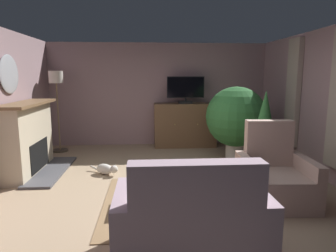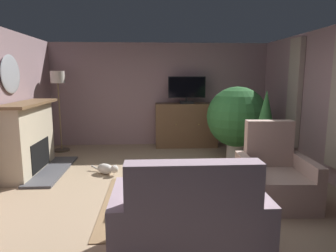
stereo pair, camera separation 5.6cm
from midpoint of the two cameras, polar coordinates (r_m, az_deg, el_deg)
name	(u,v)px [view 1 (the left image)]	position (r m, az deg, el deg)	size (l,w,h in m)	color
ground_plane	(167,191)	(4.78, -0.59, -12.28)	(6.01, 6.99, 0.04)	tan
wall_back	(158,94)	(7.69, -2.04, 6.00)	(6.01, 0.10, 2.56)	gray
curtain_panel_far	(293,93)	(6.57, 22.41, 5.79)	(0.10, 0.44, 2.15)	#B2A393
rug_central	(176,202)	(4.34, 1.11, -14.24)	(2.01, 2.02, 0.01)	#8E704C
fireplace	(29,140)	(6.00, -25.12, -2.37)	(0.85, 1.76, 1.29)	#4C4C51
wall_mirror_oval	(9,74)	(5.98, -28.14, 8.66)	(0.06, 0.74, 0.68)	#B2B7BF
tv_cabinet	(185,126)	(7.48, 3.01, 0.02)	(1.52, 0.51, 1.08)	#4A3523
television	(186,89)	(7.33, 3.12, 6.99)	(0.90, 0.20, 0.65)	black
coffee_table	(176,175)	(4.20, 1.08, -9.37)	(1.14, 0.54, 0.44)	brown
tv_remote	(165,169)	(4.30, -0.87, -8.11)	(0.17, 0.05, 0.02)	black
folded_newspaper	(186,171)	(4.22, 3.03, -8.58)	(0.30, 0.22, 0.01)	silver
sofa_floral	(191,226)	(3.01, 3.78, -18.33)	(1.44, 0.86, 1.06)	#AD93A3
armchair_near_window	(274,178)	(4.51, 19.18, -9.31)	(0.99, 0.96, 1.11)	#BC9E8E
potted_plant_leafy_by_curtain	(264,130)	(5.46, 17.51, -0.73)	(0.55, 0.55, 1.52)	#99664C
potted_plant_on_hearth_side	(236,118)	(6.37, 12.52, 1.56)	(1.25, 1.25, 1.54)	beige
potted_plant_tall_palm_by_window	(242,140)	(7.47, 13.71, -2.57)	(0.73, 0.82, 0.82)	beige
cat	(106,169)	(5.56, -11.91, -8.00)	(0.56, 0.44, 0.21)	beige
floor_lamp	(57,91)	(7.33, -20.57, 6.31)	(0.35, 0.35, 1.86)	#4C4233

